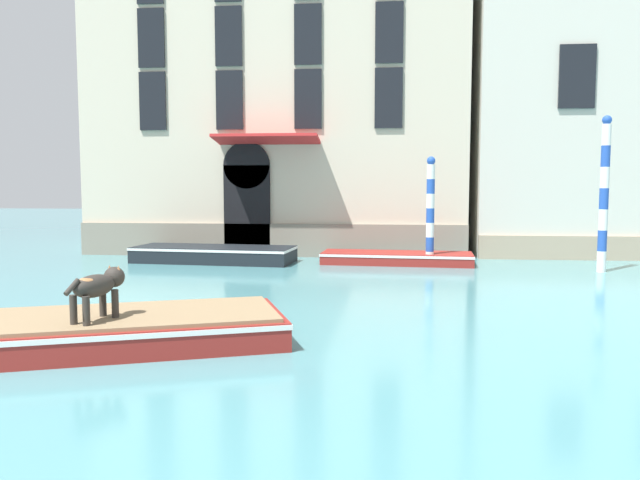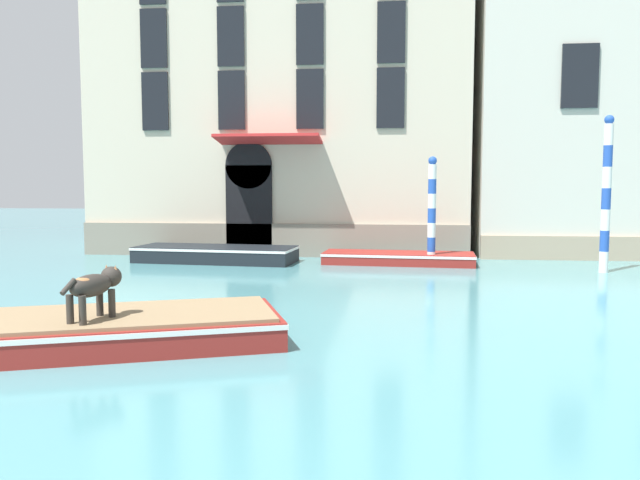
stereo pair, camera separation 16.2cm
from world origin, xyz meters
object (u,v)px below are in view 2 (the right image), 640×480
object	(u,v)px
mooring_pole_2	(432,211)
boat_moored_near_palazzo	(216,254)
dog_on_deck	(95,286)
boat_foreground	(42,332)
mooring_pole_0	(606,194)
boat_moored_far	(398,258)

from	to	relation	value
mooring_pole_2	boat_moored_near_palazzo	bearing A→B (deg)	177.47
dog_on_deck	mooring_pole_2	xyz separation A→B (m)	(5.93, 11.00, 0.72)
boat_foreground	mooring_pole_0	size ratio (longest dim) A/B	1.69
boat_foreground	mooring_pole_2	xyz separation A→B (m)	(6.86, 10.96, 1.49)
boat_moored_far	mooring_pole_2	size ratio (longest dim) A/B	1.44
boat_foreground	dog_on_deck	size ratio (longest dim) A/B	6.65
boat_moored_far	dog_on_deck	bearing A→B (deg)	-108.81
mooring_pole_2	boat_moored_far	bearing A→B (deg)	156.13
boat_foreground	mooring_pole_2	world-z (taller)	mooring_pole_2
boat_moored_far	mooring_pole_2	xyz separation A→B (m)	(1.04, -0.46, 1.57)
dog_on_deck	mooring_pole_0	bearing A→B (deg)	-30.26
boat_moored_near_palazzo	dog_on_deck	bearing A→B (deg)	-78.05
mooring_pole_2	boat_foreground	bearing A→B (deg)	-122.02
boat_moored_near_palazzo	mooring_pole_2	size ratio (longest dim) A/B	1.58
boat_foreground	mooring_pole_2	distance (m)	13.02
mooring_pole_0	boat_moored_near_palazzo	bearing A→B (deg)	174.18
dog_on_deck	mooring_pole_2	distance (m)	12.52
dog_on_deck	boat_moored_far	distance (m)	12.49
mooring_pole_0	boat_foreground	bearing A→B (deg)	-139.77
mooring_pole_0	mooring_pole_2	xyz separation A→B (m)	(-5.01, 0.92, -0.57)
boat_moored_near_palazzo	mooring_pole_0	xyz separation A→B (m)	(12.17, -1.24, 2.06)
boat_moored_far	mooring_pole_0	distance (m)	6.56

